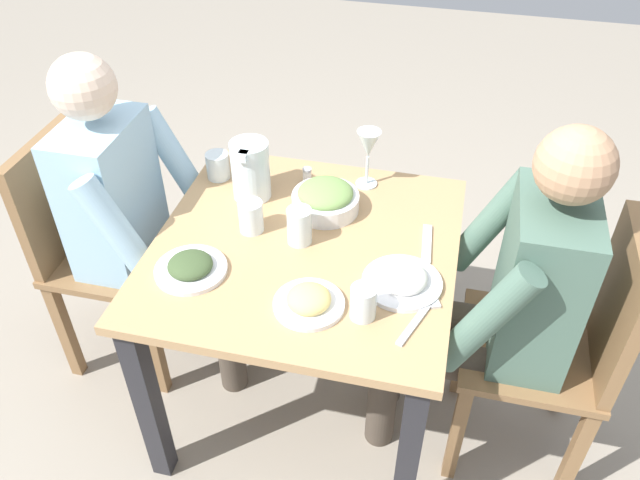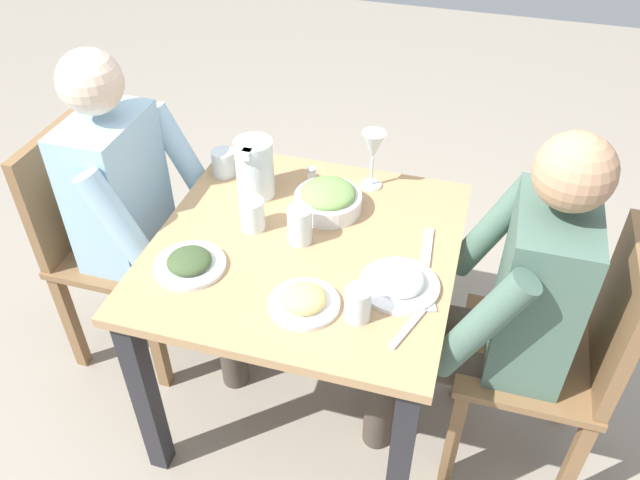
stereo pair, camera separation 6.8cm
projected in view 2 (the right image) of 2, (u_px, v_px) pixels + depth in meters
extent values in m
plane|color=gray|center=(308.00, 394.00, 2.30)|extent=(8.00, 8.00, 0.00)
cube|color=tan|center=(305.00, 248.00, 1.86)|extent=(0.87, 0.87, 0.03)
cube|color=#232328|center=(400.00, 461.00, 1.72)|extent=(0.06, 0.06, 0.68)
cube|color=#232328|center=(440.00, 276.00, 2.29)|extent=(0.06, 0.06, 0.68)
cube|color=#232328|center=(145.00, 396.00, 1.89)|extent=(0.06, 0.06, 0.68)
cube|color=#232328|center=(241.00, 238.00, 2.45)|extent=(0.06, 0.06, 0.68)
cube|color=olive|center=(572.00, 467.00, 1.84)|extent=(0.04, 0.04, 0.44)
cube|color=olive|center=(570.00, 376.00, 2.09)|extent=(0.04, 0.04, 0.44)
cube|color=olive|center=(453.00, 438.00, 1.91)|extent=(0.04, 0.04, 0.44)
cube|color=olive|center=(465.00, 353.00, 2.16)|extent=(0.04, 0.04, 0.44)
cube|color=olive|center=(530.00, 356.00, 1.85)|extent=(0.40, 0.40, 0.03)
cube|color=olive|center=(619.00, 316.00, 1.67)|extent=(0.38, 0.04, 0.42)
cube|color=olive|center=(119.00, 260.00, 2.53)|extent=(0.04, 0.04, 0.44)
cube|color=olive|center=(70.00, 321.00, 2.28)|extent=(0.04, 0.04, 0.44)
cube|color=olive|center=(198.00, 277.00, 2.45)|extent=(0.04, 0.04, 0.44)
cube|color=olive|center=(157.00, 341.00, 2.20)|extent=(0.04, 0.04, 0.44)
cube|color=olive|center=(124.00, 250.00, 2.22)|extent=(0.40, 0.40, 0.03)
cube|color=olive|center=(62.00, 189.00, 2.11)|extent=(0.38, 0.04, 0.42)
cube|color=#4C6B5B|center=(539.00, 289.00, 1.69)|extent=(0.32, 0.20, 0.50)
sphere|color=tan|center=(575.00, 172.00, 1.45)|extent=(0.19, 0.19, 0.19)
cylinder|color=#473D33|center=(449.00, 366.00, 1.85)|extent=(0.11, 0.38, 0.11)
cylinder|color=#473D33|center=(380.00, 394.00, 2.02)|extent=(0.10, 0.10, 0.47)
cylinder|color=#4C6B5B|center=(480.00, 326.00, 1.56)|extent=(0.08, 0.23, 0.37)
cylinder|color=#473D33|center=(456.00, 324.00, 1.97)|extent=(0.11, 0.38, 0.11)
cylinder|color=#473D33|center=(391.00, 354.00, 2.14)|extent=(0.10, 0.10, 0.47)
cylinder|color=#4C6B5B|center=(493.00, 227.00, 1.85)|extent=(0.08, 0.23, 0.37)
cube|color=#9EC6E0|center=(117.00, 189.00, 2.04)|extent=(0.32, 0.20, 0.50)
sphere|color=beige|center=(90.00, 82.00, 1.81)|extent=(0.19, 0.19, 0.19)
cylinder|color=#473D33|center=(194.00, 250.00, 2.24)|extent=(0.11, 0.38, 0.11)
cylinder|color=#473D33|center=(248.00, 302.00, 2.33)|extent=(0.10, 0.10, 0.47)
cylinder|color=#9EC6E0|center=(183.00, 157.00, 2.14)|extent=(0.08, 0.23, 0.37)
cylinder|color=#473D33|center=(172.00, 282.00, 2.12)|extent=(0.11, 0.38, 0.11)
cylinder|color=#473D33|center=(231.00, 335.00, 2.21)|extent=(0.10, 0.10, 0.47)
cylinder|color=#9EC6E0|center=(123.00, 228.00, 1.85)|extent=(0.08, 0.23, 0.37)
cylinder|color=silver|center=(255.00, 168.00, 1.98)|extent=(0.12, 0.12, 0.19)
cube|color=silver|center=(263.00, 153.00, 2.03)|extent=(0.02, 0.02, 0.11)
cube|color=silver|center=(246.00, 154.00, 1.89)|extent=(0.04, 0.03, 0.02)
cylinder|color=white|center=(328.00, 202.00, 1.96)|extent=(0.21, 0.21, 0.05)
ellipsoid|color=#759951|center=(328.00, 193.00, 1.94)|extent=(0.17, 0.17, 0.06)
cylinder|color=white|center=(304.00, 304.00, 1.65)|extent=(0.19, 0.19, 0.01)
ellipsoid|color=#E0C670|center=(304.00, 298.00, 1.64)|extent=(0.12, 0.12, 0.06)
cylinder|color=white|center=(399.00, 285.00, 1.71)|extent=(0.22, 0.22, 0.01)
ellipsoid|color=white|center=(400.00, 280.00, 1.69)|extent=(0.13, 0.13, 0.06)
cylinder|color=white|center=(190.00, 265.00, 1.77)|extent=(0.20, 0.20, 0.01)
ellipsoid|color=#3D512D|center=(189.00, 261.00, 1.76)|extent=(0.12, 0.12, 0.05)
cylinder|color=silver|center=(358.00, 304.00, 1.60)|extent=(0.07, 0.07, 0.09)
cylinder|color=silver|center=(224.00, 163.00, 2.10)|extent=(0.08, 0.08, 0.09)
cylinder|color=silver|center=(300.00, 225.00, 1.83)|extent=(0.07, 0.07, 0.11)
cylinder|color=silver|center=(252.00, 214.00, 1.88)|extent=(0.07, 0.07, 0.10)
cylinder|color=silver|center=(371.00, 185.00, 2.07)|extent=(0.07, 0.07, 0.01)
cylinder|color=silver|center=(372.00, 171.00, 2.04)|extent=(0.01, 0.01, 0.10)
cone|color=silver|center=(373.00, 145.00, 1.98)|extent=(0.08, 0.08, 0.09)
cylinder|color=white|center=(312.00, 176.00, 2.08)|extent=(0.03, 0.03, 0.04)
cylinder|color=#B2B2B7|center=(312.00, 170.00, 2.06)|extent=(0.03, 0.03, 0.01)
cube|color=silver|center=(424.00, 289.00, 1.70)|extent=(0.17, 0.09, 0.01)
cube|color=silver|center=(410.00, 325.00, 1.60)|extent=(0.18, 0.08, 0.01)
cube|color=silver|center=(427.00, 247.00, 1.83)|extent=(0.17, 0.04, 0.01)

